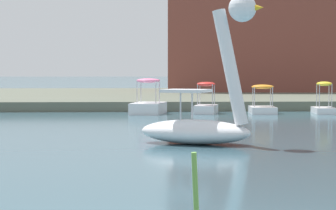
{
  "coord_description": "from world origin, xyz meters",
  "views": [
    {
      "loc": [
        -0.75,
        -4.87,
        1.91
      ],
      "look_at": [
        0.52,
        19.14,
        0.72
      ],
      "focal_mm": 74.07,
      "sensor_mm": 36.0,
      "label": 1
    }
  ],
  "objects_px": {
    "swan_boat": "(204,110)",
    "pedal_boat_red": "(206,104)",
    "pedal_boat_pink": "(148,105)",
    "pedal_boat_orange": "(262,105)",
    "pedal_boat_yellow": "(324,105)"
  },
  "relations": [
    {
      "from": "swan_boat",
      "to": "pedal_boat_red",
      "type": "distance_m",
      "value": 13.11
    },
    {
      "from": "swan_boat",
      "to": "pedal_boat_pink",
      "type": "bearing_deg",
      "value": 94.99
    },
    {
      "from": "pedal_boat_orange",
      "to": "pedal_boat_pink",
      "type": "relative_size",
      "value": 0.75
    },
    {
      "from": "pedal_boat_yellow",
      "to": "pedal_boat_orange",
      "type": "height_order",
      "value": "pedal_boat_yellow"
    },
    {
      "from": "pedal_boat_yellow",
      "to": "pedal_boat_red",
      "type": "xyz_separation_m",
      "value": [
        -5.28,
        0.31,
        0.03
      ]
    },
    {
      "from": "pedal_boat_orange",
      "to": "pedal_boat_red",
      "type": "xyz_separation_m",
      "value": [
        -2.52,
        0.18,
        0.05
      ]
    },
    {
      "from": "pedal_boat_yellow",
      "to": "pedal_boat_red",
      "type": "height_order",
      "value": "pedal_boat_yellow"
    },
    {
      "from": "pedal_boat_yellow",
      "to": "pedal_boat_red",
      "type": "distance_m",
      "value": 5.29
    },
    {
      "from": "pedal_boat_orange",
      "to": "pedal_boat_pink",
      "type": "distance_m",
      "value": 5.12
    },
    {
      "from": "pedal_boat_orange",
      "to": "pedal_boat_red",
      "type": "height_order",
      "value": "pedal_boat_red"
    },
    {
      "from": "swan_boat",
      "to": "pedal_boat_red",
      "type": "bearing_deg",
      "value": 83.59
    },
    {
      "from": "swan_boat",
      "to": "pedal_boat_pink",
      "type": "xyz_separation_m",
      "value": [
        -1.13,
        12.96,
        -0.5
      ]
    },
    {
      "from": "pedal_boat_yellow",
      "to": "pedal_boat_pink",
      "type": "xyz_separation_m",
      "value": [
        -7.88,
        0.25,
        0.02
      ]
    },
    {
      "from": "swan_boat",
      "to": "pedal_boat_orange",
      "type": "relative_size",
      "value": 2.01
    },
    {
      "from": "swan_boat",
      "to": "pedal_boat_orange",
      "type": "bearing_deg",
      "value": 72.76
    }
  ]
}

